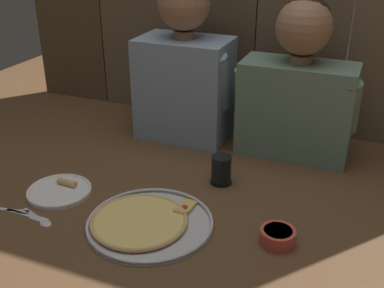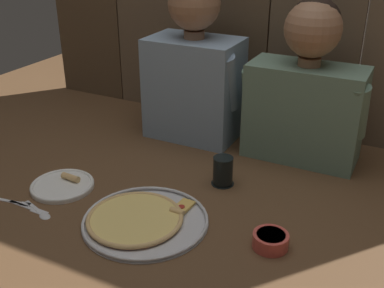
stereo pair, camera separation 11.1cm
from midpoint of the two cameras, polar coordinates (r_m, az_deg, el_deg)
name	(u,v)px [view 1 (the left image)]	position (r m, az deg, el deg)	size (l,w,h in m)	color
ground_plane	(186,210)	(1.49, -2.88, -7.96)	(3.20, 3.20, 0.00)	brown
pizza_tray	(146,222)	(1.43, -7.87, -9.32)	(0.38, 0.38, 0.03)	silver
dinner_plate	(60,191)	(1.64, -17.57, -5.44)	(0.21, 0.21, 0.03)	white
drinking_glass	(221,170)	(1.61, 1.58, -3.18)	(0.08, 0.08, 0.10)	black
dipping_bowl	(278,236)	(1.35, 7.96, -10.94)	(0.10, 0.10, 0.04)	#CC4C42
table_fork	(11,210)	(1.61, -22.83, -7.39)	(0.13, 0.04, 0.01)	silver
table_knife	(27,215)	(1.57, -21.22, -8.03)	(0.16, 0.02, 0.01)	silver
table_spoon	(41,219)	(1.53, -19.75, -8.61)	(0.14, 0.06, 0.01)	silver
diner_left	(184,65)	(1.89, -2.64, 9.48)	(0.40, 0.23, 0.64)	#849EB7
diner_right	(298,85)	(1.76, 10.92, 7.03)	(0.45, 0.21, 0.59)	slate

